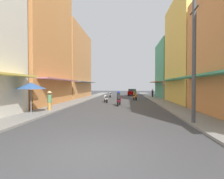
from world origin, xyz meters
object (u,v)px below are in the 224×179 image
object	(u,v)px
pedestrian_midway	(153,93)
utility_pole	(194,61)
parked_car	(132,92)
pedestrian_crossing	(50,100)
vendor_umbrella	(31,86)
motorbike_maroon	(119,99)
motorbike_orange	(135,95)
motorbike_white	(106,99)
motorbike_silver	(110,95)
street_sign_no_entry	(164,90)

from	to	relation	value
pedestrian_midway	utility_pole	world-z (taller)	utility_pole
parked_car	pedestrian_crossing	size ratio (longest dim) A/B	2.48
utility_pole	vendor_umbrella	bearing A→B (deg)	169.78
motorbike_maroon	pedestrian_midway	world-z (taller)	motorbike_maroon
motorbike_orange	motorbike_white	bearing A→B (deg)	-133.81
motorbike_white	vendor_umbrella	distance (m)	11.29
motorbike_orange	pedestrian_crossing	world-z (taller)	pedestrian_crossing
motorbike_white	motorbike_maroon	world-z (taller)	motorbike_maroon
motorbike_white	parked_car	world-z (taller)	parked_car
vendor_umbrella	motorbike_silver	bearing A→B (deg)	80.18
parked_car	pedestrian_crossing	bearing A→B (deg)	-106.55
motorbike_silver	street_sign_no_entry	bearing A→B (deg)	-66.05
vendor_umbrella	motorbike_maroon	bearing A→B (deg)	50.49
motorbike_orange	parked_car	distance (m)	12.75
vendor_umbrella	utility_pole	world-z (taller)	utility_pole
motorbike_orange	vendor_umbrella	bearing A→B (deg)	-118.36
street_sign_no_entry	vendor_umbrella	bearing A→B (deg)	-151.17
utility_pole	street_sign_no_entry	size ratio (longest dim) A/B	2.56
motorbike_orange	motorbike_white	xyz separation A→B (m)	(-3.84, -4.00, -0.20)
pedestrian_crossing	motorbike_silver	bearing A→B (deg)	80.15
parked_car	motorbike_silver	bearing A→B (deg)	-122.38
motorbike_maroon	street_sign_no_entry	bearing A→B (deg)	-18.05
motorbike_white	motorbike_maroon	xyz separation A→B (m)	(1.82, -3.44, 0.20)
street_sign_no_entry	parked_car	bearing A→B (deg)	96.22
parked_car	utility_pole	bearing A→B (deg)	-85.17
pedestrian_crossing	utility_pole	size ratio (longest dim) A/B	0.25
pedestrian_midway	street_sign_no_entry	bearing A→B (deg)	-94.12
motorbike_maroon	street_sign_no_entry	size ratio (longest dim) A/B	0.68
pedestrian_crossing	vendor_umbrella	world-z (taller)	vendor_umbrella
motorbike_silver	pedestrian_crossing	world-z (taller)	pedestrian_crossing
motorbike_silver	pedestrian_crossing	distance (m)	18.62
motorbike_orange	motorbike_silver	world-z (taller)	motorbike_orange
motorbike_maroon	parked_car	xyz separation A→B (m)	(2.02, 20.18, 0.04)
motorbike_white	motorbike_maroon	size ratio (longest dim) A/B	0.97
vendor_umbrella	utility_pole	bearing A→B (deg)	-10.22
motorbike_white	pedestrian_midway	distance (m)	12.61
motorbike_silver	pedestrian_midway	bearing A→B (deg)	1.98
pedestrian_midway	utility_pole	size ratio (longest dim) A/B	0.23
motorbike_white	utility_pole	distance (m)	14.13
motorbike_silver	vendor_umbrella	xyz separation A→B (m)	(-3.54, -20.48, 1.61)
motorbike_orange	motorbike_silver	size ratio (longest dim) A/B	1.00
motorbike_orange	street_sign_no_entry	size ratio (longest dim) A/B	0.67
parked_car	pedestrian_midway	world-z (taller)	pedestrian_midway
motorbike_white	motorbike_silver	distance (m)	10.04
motorbike_silver	parked_car	world-z (taller)	parked_car
utility_pole	motorbike_silver	bearing A→B (deg)	106.74
motorbike_silver	pedestrian_midway	xyz separation A→B (m)	(7.71, 0.27, 0.27)
motorbike_silver	utility_pole	distance (m)	23.51
motorbike_silver	street_sign_no_entry	world-z (taller)	street_sign_no_entry
motorbike_white	utility_pole	xyz separation A→B (m)	(6.29, -12.30, 2.96)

